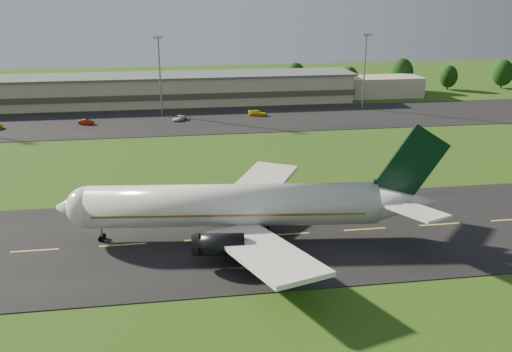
{
  "coord_description": "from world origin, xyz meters",
  "views": [
    {
      "loc": [
        6.8,
        -69.68,
        32.06
      ],
      "look_at": [
        18.9,
        8.0,
        6.0
      ],
      "focal_mm": 40.0,
      "sensor_mm": 36.0,
      "label": 1
    }
  ],
  "objects": [
    {
      "name": "taxiway",
      "position": [
        0.0,
        0.0,
        0.05
      ],
      "size": [
        220.0,
        30.0,
        0.1
      ],
      "primitive_type": "cube",
      "color": "black",
      "rests_on": "ground"
    },
    {
      "name": "light_mast_centre",
      "position": [
        5.0,
        80.0,
        12.74
      ],
      "size": [
        2.4,
        1.2,
        20.35
      ],
      "color": "gray",
      "rests_on": "ground"
    },
    {
      "name": "ground",
      "position": [
        0.0,
        0.0,
        0.0
      ],
      "size": [
        360.0,
        360.0,
        0.0
      ],
      "primitive_type": "plane",
      "color": "#254511",
      "rests_on": "ground"
    },
    {
      "name": "service_vehicle_b",
      "position": [
        -13.33,
        71.74,
        0.73
      ],
      "size": [
        4.03,
        2.48,
        1.25
      ],
      "primitive_type": "imported",
      "rotation": [
        0.0,
        0.0,
        1.24
      ],
      "color": "#9B180A",
      "rests_on": "apron"
    },
    {
      "name": "service_vehicle_c",
      "position": [
        9.35,
        72.89,
        0.71
      ],
      "size": [
        4.06,
        4.77,
        1.22
      ],
      "primitive_type": "imported",
      "rotation": [
        0.0,
        0.0,
        -0.57
      ],
      "color": "silver",
      "rests_on": "apron"
    },
    {
      "name": "terminal",
      "position": [
        6.4,
        96.18,
        3.99
      ],
      "size": [
        145.0,
        16.0,
        8.4
      ],
      "color": "#BEB191",
      "rests_on": "ground"
    },
    {
      "name": "apron",
      "position": [
        0.0,
        72.0,
        0.05
      ],
      "size": [
        260.0,
        30.0,
        0.1
      ],
      "primitive_type": "cube",
      "color": "black",
      "rests_on": "ground"
    },
    {
      "name": "service_vehicle_d",
      "position": [
        29.77,
        75.33,
        0.8
      ],
      "size": [
        5.18,
        3.6,
        1.39
      ],
      "primitive_type": "imported",
      "rotation": [
        0.0,
        0.0,
        1.19
      ],
      "color": "yellow",
      "rests_on": "apron"
    },
    {
      "name": "airliner",
      "position": [
        15.45,
        -0.1,
        4.66
      ],
      "size": [
        51.21,
        41.9,
        15.57
      ],
      "rotation": [
        0.0,
        0.0,
        -0.12
      ],
      "color": "white",
      "rests_on": "ground"
    },
    {
      "name": "light_mast_east",
      "position": [
        60.0,
        80.0,
        12.74
      ],
      "size": [
        2.4,
        1.2,
        20.35
      ],
      "color": "gray",
      "rests_on": "ground"
    },
    {
      "name": "tree_line",
      "position": [
        33.42,
        106.41,
        5.03
      ],
      "size": [
        199.09,
        8.84,
        10.4
      ],
      "color": "black",
      "rests_on": "ground"
    }
  ]
}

